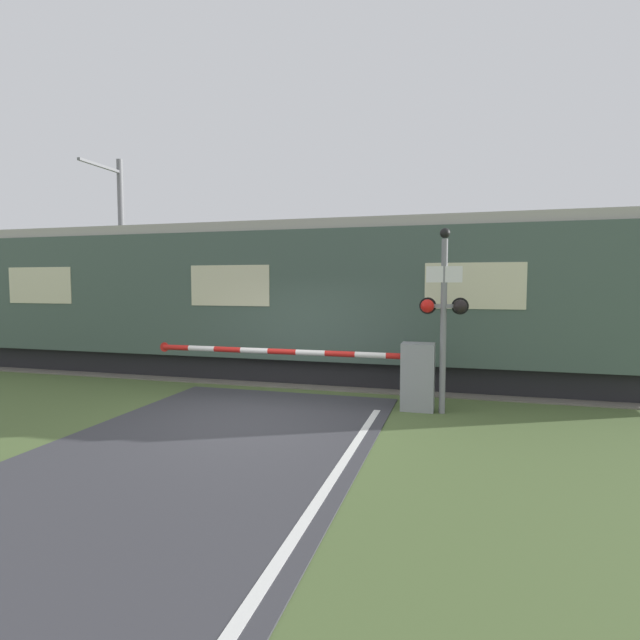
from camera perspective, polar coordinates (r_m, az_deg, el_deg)
name	(u,v)px	position (r m, az deg, el deg)	size (l,w,h in m)	color
ground_plane	(253,417)	(8.97, -7.66, -10.97)	(80.00, 80.00, 0.00)	#4C6033
track_bed	(317,375)	(12.67, -0.39, -6.34)	(36.00, 3.20, 0.13)	#666056
train	(253,299)	(13.04, -7.64, 2.39)	(19.79, 2.75, 3.79)	black
crossing_barrier	(394,372)	(9.47, 8.45, -5.91)	(5.72, 0.44, 1.25)	gray
signal_post	(444,309)	(9.15, 13.95, 1.26)	(0.86, 0.26, 3.32)	gray
catenary_pole	(121,254)	(17.42, -21.76, 7.03)	(0.20, 1.90, 6.29)	slate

